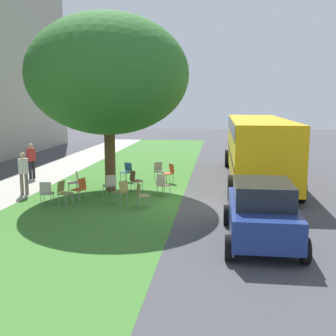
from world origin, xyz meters
TOP-DOWN VIEW (x-y plane):
  - ground at (0.00, 0.00)m, footprint 80.00×80.00m
  - grass_verge at (0.00, 3.20)m, footprint 48.00×6.00m
  - street_tree at (1.89, 3.29)m, footprint 6.46×6.46m
  - chair_0 at (0.78, 3.02)m, footprint 0.59×0.58m
  - chair_1 at (4.25, 1.59)m, footprint 0.58×0.57m
  - chair_2 at (-0.82, 4.89)m, footprint 0.47×0.46m
  - chair_3 at (1.83, 2.24)m, footprint 0.58×0.59m
  - chair_4 at (1.27, 4.61)m, footprint 0.56×0.56m
  - chair_5 at (1.10, 1.00)m, footprint 0.57×0.56m
  - chair_6 at (-0.29, 2.30)m, footprint 0.57×0.57m
  - chair_7 at (-0.69, 4.31)m, footprint 0.50×0.50m
  - chair_8 at (3.75, 1.05)m, footprint 0.58×0.58m
  - chair_9 at (-0.72, 1.49)m, footprint 0.55×0.55m
  - chair_10 at (3.89, 3.05)m, footprint 0.56×0.55m
  - chair_11 at (-0.04, 3.93)m, footprint 0.52×0.53m
  - parked_car at (-3.70, -2.29)m, footprint 3.70×1.92m
  - school_bus at (4.86, -2.91)m, footprint 10.40×2.80m
  - pedestrian_0 at (4.06, 7.75)m, footprint 0.41×0.37m
  - pedestrian_1 at (0.75, 6.51)m, footprint 0.36×0.41m

SIDE VIEW (x-z plane):
  - ground at x=0.00m, z-range 0.00..0.00m
  - grass_verge at x=0.00m, z-range 0.00..0.01m
  - chair_0 at x=0.78m, z-range 0.08..0.96m
  - chair_1 at x=4.25m, z-range 0.08..0.96m
  - chair_2 at x=-0.82m, z-range 0.08..0.96m
  - chair_3 at x=1.83m, z-range 0.08..0.96m
  - chair_4 at x=1.27m, z-range 0.08..0.96m
  - chair_5 at x=1.10m, z-range 0.08..0.96m
  - chair_6 at x=-0.29m, z-range 0.08..0.96m
  - chair_7 at x=-0.69m, z-range 0.08..0.96m
  - chair_8 at x=3.75m, z-range 0.08..0.96m
  - chair_9 at x=-0.72m, z-range 0.08..0.96m
  - chair_10 at x=3.89m, z-range 0.08..0.96m
  - chair_11 at x=-0.04m, z-range 0.08..0.96m
  - parked_car at x=-3.70m, z-range 0.01..1.66m
  - pedestrian_0 at x=4.06m, z-range 0.08..1.77m
  - pedestrian_1 at x=0.75m, z-range 0.08..1.77m
  - school_bus at x=4.86m, z-range 0.32..3.20m
  - street_tree at x=1.89m, z-range 1.16..8.27m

